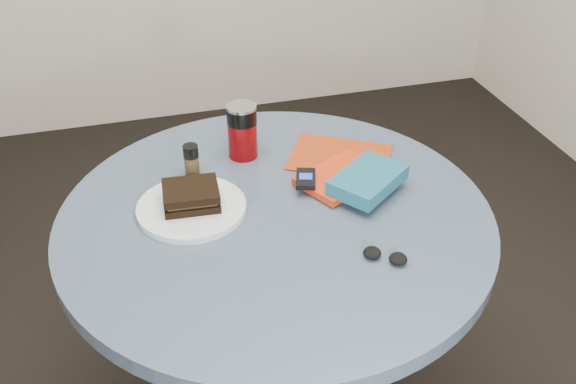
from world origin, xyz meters
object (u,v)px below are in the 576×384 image
object	(u,v)px
table	(276,266)
magazine	(340,157)
soda_can	(242,131)
plate	(192,208)
red_book	(341,176)
sandwich	(191,196)
novel	(368,180)
pepper_grinder	(191,161)
headphones	(385,256)
mp3_player	(306,179)

from	to	relation	value
table	magazine	size ratio (longest dim) A/B	3.95
table	soda_can	world-z (taller)	soda_can
plate	red_book	xyz separation A→B (m)	(0.37, 0.03, 0.01)
sandwich	magazine	size ratio (longest dim) A/B	0.52
table	novel	size ratio (longest dim) A/B	5.46
table	pepper_grinder	bearing A→B (deg)	127.96
magazine	red_book	size ratio (longest dim) A/B	1.23
soda_can	pepper_grinder	world-z (taller)	soda_can
novel	headphones	world-z (taller)	novel
table	soda_can	xyz separation A→B (m)	(-0.02, 0.27, 0.24)
plate	red_book	distance (m)	0.37
red_book	headphones	size ratio (longest dim) A/B	2.10
pepper_grinder	headphones	size ratio (longest dim) A/B	0.88
sandwich	magazine	xyz separation A→B (m)	(0.40, 0.12, -0.04)
table	plate	size ratio (longest dim) A/B	3.98
sandwich	red_book	xyz separation A→B (m)	(0.37, 0.02, -0.03)
soda_can	headphones	xyz separation A→B (m)	(0.19, -0.49, -0.06)
table	mp3_player	world-z (taller)	mp3_player
pepper_grinder	novel	xyz separation A→B (m)	(0.39, -0.19, -0.00)
headphones	red_book	bearing A→B (deg)	87.63
magazine	red_book	bearing A→B (deg)	-77.37
sandwich	headphones	size ratio (longest dim) A/B	1.35
table	magazine	distance (m)	0.33
soda_can	pepper_grinder	distance (m)	0.16
soda_can	headphones	world-z (taller)	soda_can
magazine	mp3_player	bearing A→B (deg)	-108.04
sandwich	soda_can	bearing A→B (deg)	50.84
table	pepper_grinder	distance (m)	0.33
table	magazine	bearing A→B (deg)	39.80
table	novel	xyz separation A→B (m)	(0.23, 0.01, 0.20)
magazine	novel	xyz separation A→B (m)	(0.01, -0.17, 0.04)
sandwich	red_book	size ratio (longest dim) A/B	0.64
magazine	mp3_player	distance (m)	0.17
sandwich	soda_can	distance (m)	0.26
table	red_book	xyz separation A→B (m)	(0.19, 0.08, 0.18)
soda_can	novel	world-z (taller)	soda_can
pepper_grinder	headphones	bearing A→B (deg)	-52.00
red_book	novel	xyz separation A→B (m)	(0.04, -0.07, 0.03)
table	sandwich	world-z (taller)	sandwich
soda_can	magazine	bearing A→B (deg)	-18.48
mp3_player	headphones	distance (m)	0.31
mp3_player	sandwich	bearing A→B (deg)	-177.81
mp3_player	magazine	bearing A→B (deg)	41.38
sandwich	soda_can	world-z (taller)	soda_can
sandwich	mp3_player	distance (m)	0.28
red_book	pepper_grinder	bearing A→B (deg)	132.53
pepper_grinder	mp3_player	distance (m)	0.29
soda_can	red_book	size ratio (longest dim) A/B	0.70
novel	red_book	bearing A→B (deg)	83.64
soda_can	mp3_player	world-z (taller)	soda_can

